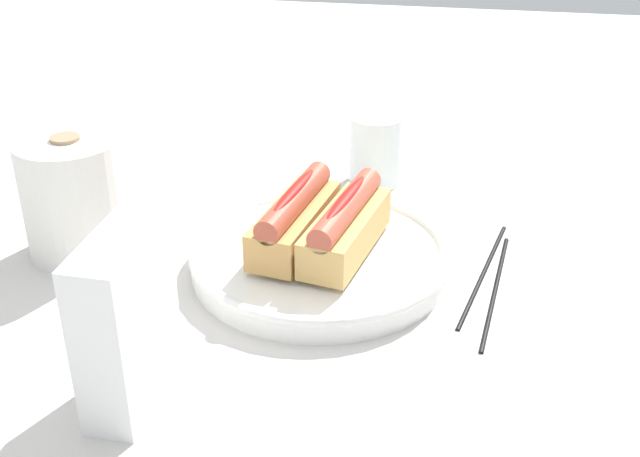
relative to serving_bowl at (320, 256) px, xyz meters
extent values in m
plane|color=beige|center=(0.01, -0.01, -0.02)|extent=(2.40, 2.40, 0.00)
cylinder|color=white|center=(0.00, 0.00, 0.00)|extent=(0.27, 0.27, 0.02)
torus|color=white|center=(0.00, 0.00, 0.01)|extent=(0.27, 0.27, 0.01)
cube|color=tan|center=(0.00, -0.03, 0.03)|extent=(0.16, 0.08, 0.04)
cylinder|color=#B24C38|center=(0.00, -0.03, 0.06)|extent=(0.15, 0.05, 0.03)
ellipsoid|color=red|center=(0.00, -0.03, 0.07)|extent=(0.11, 0.03, 0.01)
cube|color=tan|center=(0.00, 0.03, 0.03)|extent=(0.16, 0.07, 0.04)
cylinder|color=#A84733|center=(0.00, 0.03, 0.06)|extent=(0.15, 0.05, 0.03)
ellipsoid|color=red|center=(0.00, 0.03, 0.07)|extent=(0.11, 0.03, 0.01)
cylinder|color=white|center=(0.23, -0.03, 0.03)|extent=(0.07, 0.07, 0.09)
cylinder|color=silver|center=(0.23, -0.03, 0.01)|extent=(0.06, 0.06, 0.05)
cylinder|color=white|center=(0.00, 0.27, 0.05)|extent=(0.11, 0.11, 0.13)
cylinder|color=#997A5B|center=(0.00, 0.27, 0.12)|extent=(0.03, 0.03, 0.00)
cube|color=white|center=(-0.23, 0.12, 0.06)|extent=(0.11, 0.05, 0.15)
cylinder|color=black|center=(0.02, -0.17, -0.01)|extent=(0.22, 0.05, 0.01)
cylinder|color=black|center=(-0.01, -0.18, -0.01)|extent=(0.22, 0.03, 0.01)
camera|label=1|loc=(-0.72, -0.13, 0.43)|focal=45.44mm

